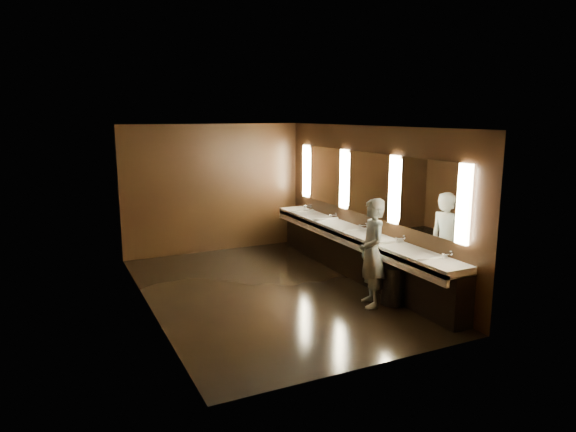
% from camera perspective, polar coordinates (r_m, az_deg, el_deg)
% --- Properties ---
extents(floor, '(6.00, 6.00, 0.00)m').
position_cam_1_polar(floor, '(8.95, -2.14, -8.34)').
color(floor, black).
rests_on(floor, ground).
extents(ceiling, '(4.00, 6.00, 0.02)m').
position_cam_1_polar(ceiling, '(8.44, -2.28, 9.88)').
color(ceiling, '#2D2D2B').
rests_on(ceiling, wall_back).
extents(wall_back, '(4.00, 0.02, 2.80)m').
position_cam_1_polar(wall_back, '(11.37, -8.24, 3.04)').
color(wall_back, black).
rests_on(wall_back, floor).
extents(wall_front, '(4.00, 0.02, 2.80)m').
position_cam_1_polar(wall_front, '(6.02, 9.26, -4.31)').
color(wall_front, black).
rests_on(wall_front, floor).
extents(wall_left, '(0.02, 6.00, 2.80)m').
position_cam_1_polar(wall_left, '(8.02, -15.43, -0.67)').
color(wall_left, black).
rests_on(wall_left, floor).
extents(wall_right, '(0.02, 6.00, 2.80)m').
position_cam_1_polar(wall_right, '(9.54, 8.88, 1.46)').
color(wall_right, black).
rests_on(wall_right, floor).
extents(sink_counter, '(0.55, 5.40, 1.01)m').
position_cam_1_polar(sink_counter, '(9.63, 7.70, -3.94)').
color(sink_counter, black).
rests_on(sink_counter, floor).
extents(mirror_band, '(0.06, 5.03, 1.15)m').
position_cam_1_polar(mirror_band, '(9.48, 8.84, 3.54)').
color(mirror_band, '#FFEEBE').
rests_on(mirror_band, wall_right).
extents(person, '(0.59, 0.73, 1.73)m').
position_cam_1_polar(person, '(8.18, 9.32, -4.06)').
color(person, '#7EADBC').
rests_on(person, floor).
extents(trash_bin, '(0.46, 0.46, 0.62)m').
position_cam_1_polar(trash_bin, '(8.47, 11.66, -7.53)').
color(trash_bin, black).
rests_on(trash_bin, floor).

